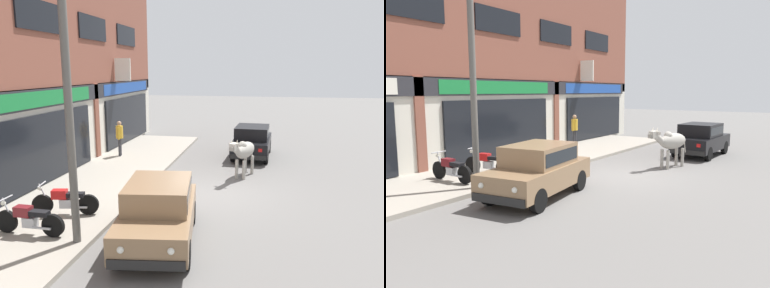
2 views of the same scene
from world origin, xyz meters
The scene contains 10 objects.
ground_plane centered at (0.00, 0.00, 0.00)m, with size 90.00×90.00×0.00m, color #605E5B.
sidewalk centered at (0.00, 4.00, 0.06)m, with size 19.00×3.59×0.13m, color gray.
shop_building centered at (0.00, 6.05, 4.58)m, with size 23.00×1.40×9.58m.
cow centered at (2.23, -0.90, 1.01)m, with size 2.07×1.01×1.61m.
car_0 centered at (-3.64, 0.72, 0.81)m, with size 3.76×2.09×1.46m.
car_2 centered at (5.59, -1.07, 0.81)m, with size 3.68×1.78×1.46m.
motorcycle_0 centered at (-4.15, 3.79, 0.51)m, with size 0.52×1.81×0.88m.
motorcycle_1 centered at (-2.83, 3.61, 0.51)m, with size 0.60×1.79×0.88m.
pedestrian centered at (4.11, 4.83, 1.11)m, with size 0.49×0.32×1.60m.
utility_pole centered at (-4.27, 2.50, 3.12)m, with size 0.18×0.18×6.00m, color #595651.
Camera 1 is at (-11.61, -1.67, 4.03)m, focal length 35.00 mm.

